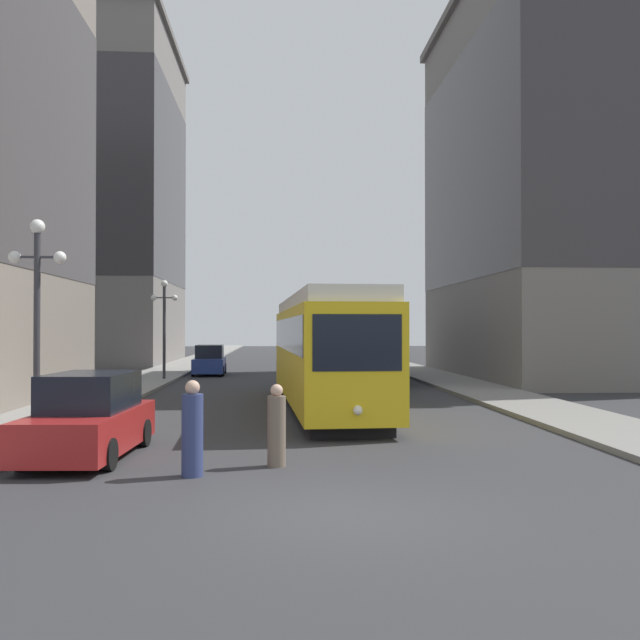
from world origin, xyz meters
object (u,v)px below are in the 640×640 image
object	(u,v)px
parked_car_left_mid	(90,418)
lamp_post_left_near	(37,293)
transit_bus	(366,344)
parked_car_left_near	(210,361)
lamp_post_left_far	(164,314)
streetcar	(323,348)
pedestrian_crossing_near	(277,428)
pedestrian_crossing_far	(192,432)

from	to	relation	value
parked_car_left_mid	lamp_post_left_near	bearing A→B (deg)	133.61
transit_bus	parked_car_left_near	xyz separation A→B (m)	(-9.04, 4.01, -1.10)
transit_bus	lamp_post_left_far	size ratio (longest dim) A/B	2.22
parked_car_left_mid	streetcar	bearing A→B (deg)	59.95
pedestrian_crossing_near	lamp_post_left_far	size ratio (longest dim) A/B	0.32
parked_car_left_mid	parked_car_left_near	bearing A→B (deg)	93.23
transit_bus	pedestrian_crossing_near	world-z (taller)	transit_bus
pedestrian_crossing_near	lamp_post_left_near	distance (m)	7.47
pedestrian_crossing_far	lamp_post_left_far	distance (m)	23.80
transit_bus	lamp_post_left_far	distance (m)	11.11
parked_car_left_mid	pedestrian_crossing_far	world-z (taller)	parked_car_left_mid
transit_bus	parked_car_left_mid	xyz separation A→B (m)	(-9.04, -22.25, -1.10)
pedestrian_crossing_near	transit_bus	bearing A→B (deg)	53.54
pedestrian_crossing_near	lamp_post_left_near	world-z (taller)	lamp_post_left_near
parked_car_left_mid	pedestrian_crossing_far	distance (m)	3.20
parked_car_left_near	parked_car_left_mid	size ratio (longest dim) A/B	1.01
streetcar	parked_car_left_near	size ratio (longest dim) A/B	3.24
streetcar	parked_car_left_near	distance (m)	18.55
pedestrian_crossing_near	pedestrian_crossing_far	world-z (taller)	pedestrian_crossing_far
lamp_post_left_far	pedestrian_crossing_near	bearing A→B (deg)	-75.14
parked_car_left_near	pedestrian_crossing_far	size ratio (longest dim) A/B	2.50
transit_bus	parked_car_left_mid	world-z (taller)	transit_bus
streetcar	parked_car_left_mid	xyz separation A→B (m)	(-5.68, -8.65, -1.26)
streetcar	pedestrian_crossing_far	bearing A→B (deg)	-109.40
streetcar	lamp_post_left_near	world-z (taller)	lamp_post_left_near
pedestrian_crossing_far	lamp_post_left_near	bearing A→B (deg)	-10.06
lamp_post_left_near	lamp_post_left_far	size ratio (longest dim) A/B	1.03
streetcar	transit_bus	world-z (taller)	streetcar
streetcar	pedestrian_crossing_near	distance (m)	10.10
parked_car_left_near	lamp_post_left_near	bearing A→B (deg)	-96.37
parked_car_left_near	lamp_post_left_near	size ratio (longest dim) A/B	0.85
transit_bus	lamp_post_left_near	distance (m)	22.87
pedestrian_crossing_near	pedestrian_crossing_far	size ratio (longest dim) A/B	0.92
parked_car_left_mid	pedestrian_crossing_near	world-z (taller)	parked_car_left_mid
parked_car_left_mid	lamp_post_left_near	size ratio (longest dim) A/B	0.84
streetcar	pedestrian_crossing_far	xyz separation A→B (m)	(-3.22, -10.70, -1.26)
lamp_post_left_far	parked_car_left_near	bearing A→B (deg)	69.48
transit_bus	parked_car_left_mid	size ratio (longest dim) A/B	2.58
streetcar	parked_car_left_mid	size ratio (longest dim) A/B	3.26
transit_bus	lamp_post_left_near	size ratio (longest dim) A/B	2.16
pedestrian_crossing_far	lamp_post_left_far	xyz separation A→B (m)	(-4.36, 23.23, 2.76)
parked_car_left_near	lamp_post_left_far	distance (m)	6.08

